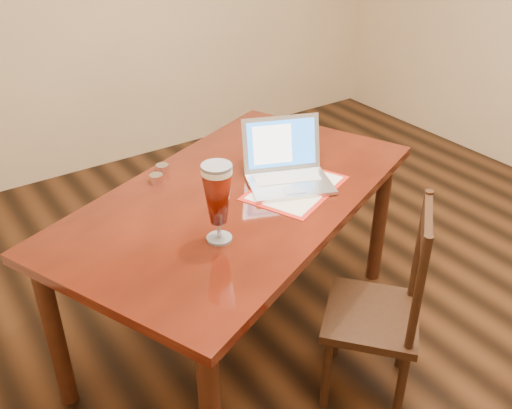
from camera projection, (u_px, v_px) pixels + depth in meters
ground at (357, 325)px, 2.93m from camera, size 5.00×5.00×0.00m
dining_table at (240, 210)px, 2.53m from camera, size 1.95×1.56×1.12m
dining_chair at (381, 311)px, 2.36m from camera, size 0.55×0.55×0.95m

